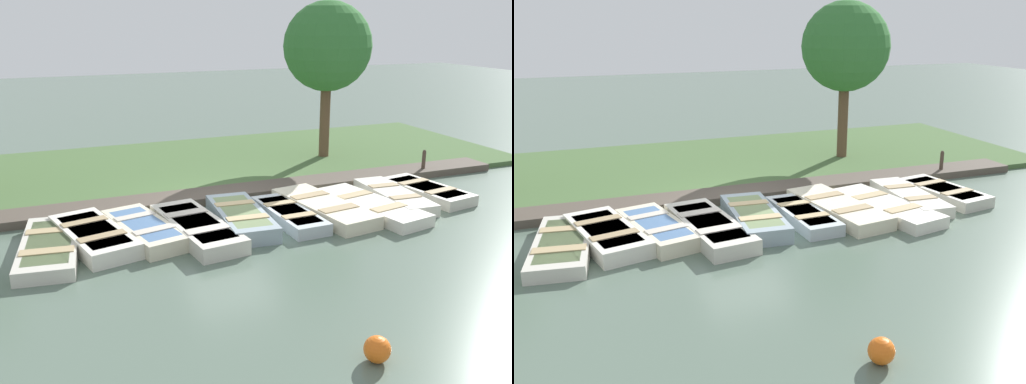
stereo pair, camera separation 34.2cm
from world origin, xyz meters
TOP-DOWN VIEW (x-y plane):
  - ground_plane at (0.00, 0.00)m, footprint 80.00×80.00m
  - shore_bank at (-5.00, 0.00)m, footprint 8.00×24.00m
  - dock_walkway at (-1.29, 0.00)m, footprint 1.13×19.68m
  - rowboat_0 at (1.15, -4.75)m, footprint 3.49×1.65m
  - rowboat_1 at (0.93, -3.76)m, footprint 3.29×1.88m
  - rowboat_2 at (0.96, -2.56)m, footprint 3.14×1.72m
  - rowboat_3 at (1.32, -1.34)m, footprint 3.59×1.60m
  - rowboat_4 at (1.07, -0.08)m, footprint 3.15×1.38m
  - rowboat_5 at (1.23, 1.22)m, footprint 2.88×1.07m
  - rowboat_6 at (1.13, 2.31)m, footprint 3.58×1.69m
  - rowboat_7 at (1.45, 3.60)m, footprint 3.64×1.80m
  - rowboat_8 at (0.95, 4.71)m, footprint 3.15×1.15m
  - rowboat_9 at (0.85, 5.94)m, footprint 2.97×1.59m
  - mooring_post_far at (-1.15, 7.36)m, footprint 0.12×0.12m
  - buoy at (7.56, -0.25)m, footprint 0.43×0.43m
  - park_tree_left at (-4.25, 5.22)m, footprint 3.15×3.15m

SIDE VIEW (x-z plane):
  - ground_plane at x=0.00m, z-range 0.00..0.00m
  - shore_bank at x=-5.00m, z-range 0.00..0.17m
  - dock_walkway at x=-1.29m, z-range 0.00..0.23m
  - rowboat_0 at x=1.15m, z-range 0.00..0.33m
  - rowboat_5 at x=1.23m, z-range 0.00..0.34m
  - rowboat_9 at x=0.85m, z-range 0.00..0.34m
  - rowboat_7 at x=1.45m, z-range 0.00..0.34m
  - rowboat_8 at x=0.95m, z-range 0.00..0.35m
  - rowboat_6 at x=1.13m, z-range 0.00..0.38m
  - rowboat_2 at x=0.96m, z-range 0.00..0.39m
  - rowboat_3 at x=1.32m, z-range 0.00..0.40m
  - rowboat_1 at x=0.93m, z-range 0.00..0.40m
  - rowboat_4 at x=1.07m, z-range 0.00..0.43m
  - buoy at x=7.56m, z-range 0.00..0.43m
  - mooring_post_far at x=-1.15m, z-range 0.00..0.88m
  - park_tree_left at x=-4.25m, z-range 1.25..6.97m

